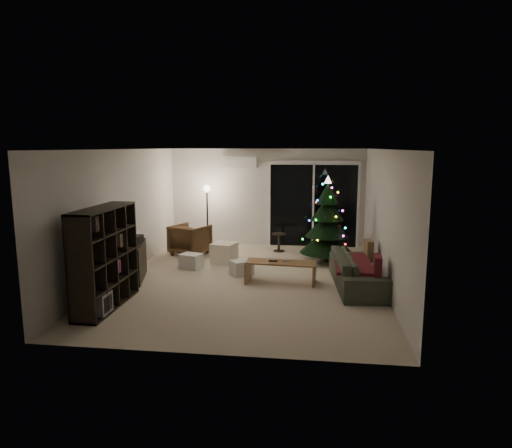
% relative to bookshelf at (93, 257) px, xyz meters
% --- Properties ---
extents(room, '(6.50, 7.51, 2.60)m').
position_rel_bookshelf_xyz_m(room, '(2.71, 3.27, 0.21)').
color(room, beige).
rests_on(room, ground).
extents(bookshelf, '(0.66, 1.66, 1.62)m').
position_rel_bookshelf_xyz_m(bookshelf, '(0.00, 0.00, 0.00)').
color(bookshelf, black).
rests_on(bookshelf, floor).
extents(media_cabinet, '(0.69, 1.20, 0.71)m').
position_rel_bookshelf_xyz_m(media_cabinet, '(0.00, 1.52, -0.45)').
color(media_cabinet, black).
rests_on(media_cabinet, floor).
extents(stereo, '(0.36, 0.42, 0.15)m').
position_rel_bookshelf_xyz_m(stereo, '(0.00, 1.52, -0.02)').
color(stereo, black).
rests_on(stereo, media_cabinet).
extents(armchair, '(1.02, 1.03, 0.72)m').
position_rel_bookshelf_xyz_m(armchair, '(0.55, 3.70, -0.45)').
color(armchair, brown).
rests_on(armchair, floor).
extents(ottoman, '(0.59, 0.59, 0.44)m').
position_rel_bookshelf_xyz_m(ottoman, '(1.51, 3.04, -0.59)').
color(ottoman, '#F5E9CE').
rests_on(ottoman, floor).
extents(cardboard_box_a, '(0.51, 0.44, 0.31)m').
position_rel_bookshelf_xyz_m(cardboard_box_a, '(0.91, 2.47, -0.65)').
color(cardboard_box_a, white).
rests_on(cardboard_box_a, floor).
extents(cardboard_box_b, '(0.52, 0.50, 0.29)m').
position_rel_bookshelf_xyz_m(cardboard_box_b, '(2.05, 2.12, -0.66)').
color(cardboard_box_b, white).
rests_on(cardboard_box_b, floor).
extents(side_table, '(0.42, 0.42, 0.45)m').
position_rel_bookshelf_xyz_m(side_table, '(2.63, 4.30, -0.58)').
color(side_table, black).
rests_on(side_table, floor).
extents(floor_lamp, '(0.25, 0.25, 1.54)m').
position_rel_bookshelf_xyz_m(floor_lamp, '(0.80, 4.45, -0.04)').
color(floor_lamp, black).
rests_on(floor_lamp, floor).
extents(sofa, '(0.98, 2.15, 0.61)m').
position_rel_bookshelf_xyz_m(sofa, '(4.30, 1.59, -0.50)').
color(sofa, '#33372E').
rests_on(sofa, floor).
extents(sofa_throw, '(0.65, 1.51, 0.05)m').
position_rel_bookshelf_xyz_m(sofa_throw, '(4.20, 1.59, -0.37)').
color(sofa_throw, maroon).
rests_on(sofa_throw, sofa).
extents(cushion_a, '(0.16, 0.41, 0.40)m').
position_rel_bookshelf_xyz_m(cushion_a, '(4.55, 2.24, -0.26)').
color(cushion_a, olive).
rests_on(cushion_a, sofa).
extents(cushion_b, '(0.15, 0.41, 0.40)m').
position_rel_bookshelf_xyz_m(cushion_b, '(4.55, 0.94, -0.26)').
color(cushion_b, maroon).
rests_on(cushion_b, sofa).
extents(coffee_table, '(1.35, 0.57, 0.42)m').
position_rel_bookshelf_xyz_m(coffee_table, '(2.88, 1.64, -0.60)').
color(coffee_table, '#9E754F').
rests_on(coffee_table, floor).
extents(remote_a, '(0.16, 0.05, 0.02)m').
position_rel_bookshelf_xyz_m(remote_a, '(2.73, 1.64, -0.38)').
color(remote_a, black).
rests_on(remote_a, coffee_table).
extents(remote_b, '(0.16, 0.09, 0.02)m').
position_rel_bookshelf_xyz_m(remote_b, '(2.98, 1.69, -0.38)').
color(remote_b, slate).
rests_on(remote_b, coffee_table).
extents(christmas_tree, '(1.47, 1.47, 1.92)m').
position_rel_bookshelf_xyz_m(christmas_tree, '(3.76, 3.39, 0.15)').
color(christmas_tree, black).
rests_on(christmas_tree, floor).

